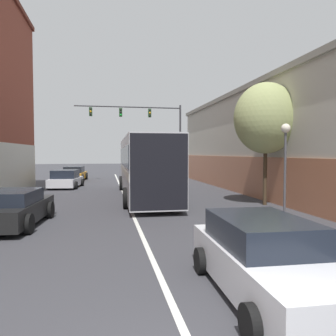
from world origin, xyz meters
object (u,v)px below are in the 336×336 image
Objects in this scene: parked_car_left_far at (75,174)px; traffic_signal_gantry at (147,123)px; parked_car_left_mid at (66,179)px; parked_car_left_near at (12,208)px; street_tree_near at (266,118)px; street_lamp at (285,154)px; hatchback_foreground at (265,260)px; bus at (144,164)px.

traffic_signal_gantry is at bearing -96.19° from parked_car_left_far.
parked_car_left_near is at bearing -174.85° from parked_car_left_mid.
parked_car_left_far is at bearing 122.85° from street_tree_near.
parked_car_left_near is 1.16× the size of street_lamp.
parked_car_left_near is at bearing 179.47° from street_lamp.
street_tree_near is (5.06, 9.82, 3.70)m from hatchback_foreground.
traffic_signal_gantry is at bearing -16.06° from parked_car_left_near.
street_lamp is at bearing -143.02° from bus.
street_tree_near reaches higher than parked_car_left_mid.
street_tree_near is at bearing -25.74° from hatchback_foreground.
hatchback_foreground is at bearing -157.24° from parked_car_left_mid.
street_tree_near is (5.66, -4.09, 2.41)m from bus.
street_lamp is 0.62× the size of street_tree_near.
traffic_signal_gantry reaches higher than street_lamp.
bus is at bearing -133.74° from parked_car_left_mid.
bus is 3.03× the size of parked_car_left_mid.
street_lamp is at bearing -85.33° from parked_car_left_near.
bus is 8.65m from street_lamp.
bus is at bearing 125.90° from street_lamp.
parked_car_left_mid is 9.84m from traffic_signal_gantry.
bus reaches higher than parked_car_left_near.
street_tree_near reaches higher than bus.
street_tree_near reaches higher than parked_car_left_near.
parked_car_left_far is at bearing 170.35° from traffic_signal_gantry.
hatchback_foreground is at bearing -117.26° from street_tree_near.
traffic_signal_gantry reaches higher than parked_car_left_far.
traffic_signal_gantry is (6.83, 5.21, 4.80)m from parked_car_left_mid.
parked_car_left_far is 20.33m from street_tree_near.
parked_car_left_far is (-5.78, 26.61, -0.01)m from hatchback_foreground.
parked_car_left_near is at bearing 142.02° from bus.
street_tree_near is at bearing -70.84° from parked_car_left_near.
street_tree_near is (10.84, -16.79, 3.71)m from parked_car_left_far.
hatchback_foreground is 0.44× the size of traffic_signal_gantry.
traffic_signal_gantry reaches higher than parked_car_left_mid.
bus is 8.33m from parked_car_left_mid.
traffic_signal_gantry is 2.60× the size of street_lamp.
hatchback_foreground is 11.65m from street_tree_near.
parked_car_left_far reaches higher than parked_car_left_mid.
street_lamp is (3.47, -18.54, -2.87)m from traffic_signal_gantry.
traffic_signal_gantry is at bearing -0.69° from hatchback_foreground.
parked_car_left_mid reaches higher than parked_car_left_near.
parked_car_left_mid is (-5.85, 20.25, -0.03)m from hatchback_foreground.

